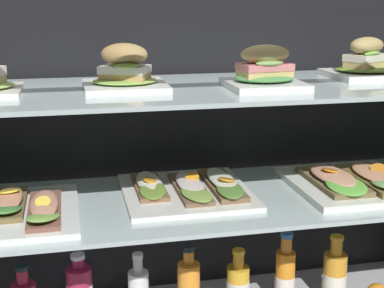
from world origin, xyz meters
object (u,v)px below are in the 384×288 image
Objects in this scene: plated_roll_sandwich_near_left_corner at (125,73)px; juice_bottle_front_left_end at (334,276)px; open_sandwich_tray_far_left at (7,211)px; open_sandwich_tray_far_right at (355,182)px; open_sandwich_tray_near_left_corner at (189,188)px; plated_roll_sandwich_mid_left at (366,64)px; plated_roll_sandwich_center at (265,72)px; juice_bottle_back_left at (285,278)px; juice_bottle_front_middle at (238,287)px.

plated_roll_sandwich_near_left_corner is 0.91m from juice_bottle_front_left_end.
open_sandwich_tray_far_left is 0.93m from open_sandwich_tray_far_right.
juice_bottle_front_left_end is at bearing 2.85° from open_sandwich_tray_near_left_corner.
plated_roll_sandwich_mid_left is 1.04m from open_sandwich_tray_far_left.
plated_roll_sandwich_center is 0.93× the size of plated_roll_sandwich_mid_left.
open_sandwich_tray_far_right is 0.37m from juice_bottle_back_left.
juice_bottle_back_left is 0.16m from juice_bottle_front_left_end.
open_sandwich_tray_near_left_corner is at bearing -174.90° from juice_bottle_back_left.
open_sandwich_tray_far_left reaches higher than juice_bottle_back_left.
open_sandwich_tray_far_right is 1.67× the size of juice_bottle_front_left_end.
open_sandwich_tray_far_left is 0.99m from juice_bottle_front_left_end.
plated_roll_sandwich_mid_left is (0.68, 0.06, -0.00)m from plated_roll_sandwich_near_left_corner.
juice_bottle_front_left_end reaches higher than juice_bottle_front_middle.
open_sandwich_tray_far_left is 0.84m from juice_bottle_back_left.
open_sandwich_tray_far_right is at bearing -1.81° from plated_roll_sandwich_near_left_corner.
juice_bottle_front_middle is at bearing 8.83° from open_sandwich_tray_far_left.
juice_bottle_front_middle is (0.32, 0.06, -0.65)m from plated_roll_sandwich_near_left_corner.
plated_roll_sandwich_center is at bearing -9.92° from plated_roll_sandwich_near_left_corner.
open_sandwich_tray_far_left is (-0.64, 0.02, -0.32)m from plated_roll_sandwich_center.
juice_bottle_front_left_end is (0.16, -0.00, -0.01)m from juice_bottle_back_left.
plated_roll_sandwich_near_left_corner reaches higher than open_sandwich_tray_near_left_corner.
plated_roll_sandwich_mid_left reaches higher than open_sandwich_tray_near_left_corner.
plated_roll_sandwich_near_left_corner is 0.35m from plated_roll_sandwich_center.
open_sandwich_tray_near_left_corner is 0.37m from juice_bottle_front_middle.
plated_roll_sandwich_mid_left is at bearing 5.63° from open_sandwich_tray_far_left.
open_sandwich_tray_near_left_corner is (-0.17, 0.09, -0.32)m from plated_roll_sandwich_center.
juice_bottle_back_left is (0.15, -0.00, 0.01)m from juice_bottle_front_middle.
plated_roll_sandwich_mid_left reaches higher than juice_bottle_back_left.
juice_bottle_back_left is at bearing -0.44° from juice_bottle_front_middle.
juice_bottle_front_middle is at bearing 165.51° from open_sandwich_tray_far_right.
juice_bottle_back_left is at bearing 5.10° from open_sandwich_tray_near_left_corner.
juice_bottle_front_left_end is (-0.05, -0.01, -0.65)m from plated_roll_sandwich_mid_left.
open_sandwich_tray_near_left_corner is 0.44m from juice_bottle_back_left.
open_sandwich_tray_far_left is 1.78× the size of juice_bottle_front_middle.
open_sandwich_tray_far_left is (-0.30, -0.04, -0.32)m from plated_roll_sandwich_near_left_corner.
juice_bottle_front_left_end is (0.93, 0.09, -0.33)m from open_sandwich_tray_far_left.
plated_roll_sandwich_near_left_corner reaches higher than juice_bottle_back_left.
plated_roll_sandwich_near_left_corner is at bearing -175.00° from juice_bottle_front_left_end.
open_sandwich_tray_far_left reaches higher than juice_bottle_front_left_end.
juice_bottle_front_middle is 0.15m from juice_bottle_back_left.
open_sandwich_tray_far_right is 0.34m from juice_bottle_front_left_end.
juice_bottle_front_middle is at bearing 10.59° from plated_roll_sandwich_near_left_corner.
plated_roll_sandwich_near_left_corner is 0.69m from plated_roll_sandwich_mid_left.
plated_roll_sandwich_mid_left is 1.01× the size of juice_bottle_front_middle.
juice_bottle_back_left reaches higher than juice_bottle_front_left_end.
plated_roll_sandwich_near_left_corner is at bearing -174.95° from plated_roll_sandwich_mid_left.
open_sandwich_tray_far_left is at bearing -174.37° from plated_roll_sandwich_mid_left.
plated_roll_sandwich_mid_left is 0.75m from juice_bottle_front_middle.
open_sandwich_tray_far_left is at bearing -178.98° from open_sandwich_tray_far_right.
juice_bottle_front_middle is at bearing 10.30° from open_sandwich_tray_near_left_corner.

